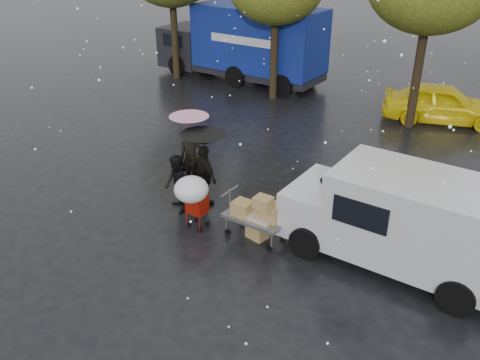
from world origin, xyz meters
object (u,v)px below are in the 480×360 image
Objects in this scene: shopping_cart at (192,192)px; yellow_taxi at (442,103)px; vendor_cart at (258,212)px; blue_truck at (244,44)px; white_van at (403,219)px; person_pink at (191,159)px; person_black at (204,176)px.

yellow_taxi reaches higher than shopping_cart.
blue_truck is at bearing 125.75° from vendor_cart.
vendor_cart is 0.18× the size of blue_truck.
yellow_taxi is (1.38, 10.72, 0.01)m from vendor_cart.
white_van is 9.94m from yellow_taxi.
person_pink is 3.14m from vendor_cart.
person_black is at bearing 141.43° from yellow_taxi.
person_black is 1.30m from shopping_cart.
yellow_taxi is at bearing 100.09° from white_van.
yellow_taxi is (4.32, 9.64, -0.19)m from person_pink.
person_pink is at bearing 178.75° from white_van.
white_van is 1.13× the size of yellow_taxi.
blue_truck is at bearing 72.74° from person_pink.
blue_truck is at bearing 137.56° from white_van.
white_van reaches higher than yellow_taxi.
person_black reaches higher than vendor_cart.
blue_truck is at bearing 67.87° from yellow_taxi.
person_pink is at bearing -11.85° from person_black.
person_pink is at bearing -63.25° from blue_truck.
blue_truck is (-5.06, 10.03, 0.83)m from person_pink.
person_black is at bearing -60.65° from blue_truck.
white_van reaches higher than vendor_cart.
person_pink reaches higher than vendor_cart.
blue_truck reaches higher than white_van.
yellow_taxi is at bearing -90.74° from person_black.
vendor_cart is 1.04× the size of shopping_cart.
blue_truck reaches higher than vendor_cart.
blue_truck reaches higher than shopping_cart.
person_pink is 0.38× the size of white_van.
person_pink reaches higher than person_black.
person_pink is 0.43× the size of yellow_taxi.
vendor_cart is 0.31× the size of white_van.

